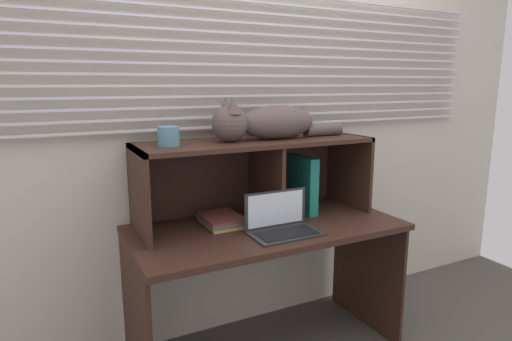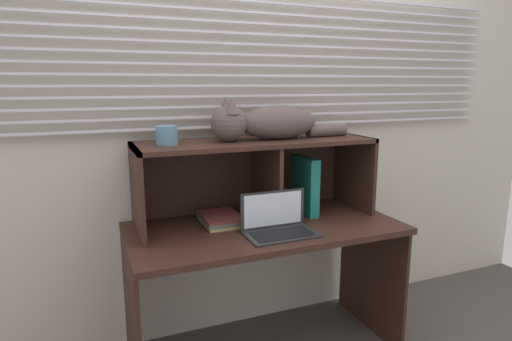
{
  "view_description": "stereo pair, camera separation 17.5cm",
  "coord_description": "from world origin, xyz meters",
  "px_view_note": "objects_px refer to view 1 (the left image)",
  "views": [
    {
      "loc": [
        -0.97,
        -1.61,
        1.4
      ],
      "look_at": [
        0.0,
        0.3,
        0.96
      ],
      "focal_mm": 30.05,
      "sensor_mm": 36.0,
      "label": 1
    },
    {
      "loc": [
        -0.81,
        -1.68,
        1.4
      ],
      "look_at": [
        0.0,
        0.3,
        0.96
      ],
      "focal_mm": 30.05,
      "sensor_mm": 36.0,
      "label": 2
    }
  ],
  "objects_px": {
    "laptop": "(282,224)",
    "book_stack": "(222,220)",
    "binder_upright": "(302,184)",
    "small_basket": "(169,136)",
    "cat": "(265,122)"
  },
  "relations": [
    {
      "from": "cat",
      "to": "laptop",
      "type": "distance_m",
      "value": 0.52
    },
    {
      "from": "binder_upright",
      "to": "laptop",
      "type": "bearing_deg",
      "value": -137.71
    },
    {
      "from": "laptop",
      "to": "binder_upright",
      "type": "xyz_separation_m",
      "value": [
        0.27,
        0.25,
        0.11
      ]
    },
    {
      "from": "cat",
      "to": "book_stack",
      "type": "xyz_separation_m",
      "value": [
        -0.25,
        -0.0,
        -0.48
      ]
    },
    {
      "from": "cat",
      "to": "book_stack",
      "type": "height_order",
      "value": "cat"
    },
    {
      "from": "cat",
      "to": "small_basket",
      "type": "xyz_separation_m",
      "value": [
        -0.5,
        -0.0,
        -0.04
      ]
    },
    {
      "from": "laptop",
      "to": "book_stack",
      "type": "distance_m",
      "value": 0.32
    },
    {
      "from": "laptop",
      "to": "small_basket",
      "type": "xyz_separation_m",
      "value": [
        -0.46,
        0.25,
        0.42
      ]
    },
    {
      "from": "book_stack",
      "to": "small_basket",
      "type": "distance_m",
      "value": 0.5
    },
    {
      "from": "laptop",
      "to": "book_stack",
      "type": "height_order",
      "value": "laptop"
    },
    {
      "from": "laptop",
      "to": "small_basket",
      "type": "height_order",
      "value": "small_basket"
    },
    {
      "from": "book_stack",
      "to": "small_basket",
      "type": "height_order",
      "value": "small_basket"
    },
    {
      "from": "laptop",
      "to": "binder_upright",
      "type": "height_order",
      "value": "binder_upright"
    },
    {
      "from": "cat",
      "to": "small_basket",
      "type": "height_order",
      "value": "cat"
    },
    {
      "from": "small_basket",
      "to": "laptop",
      "type": "bearing_deg",
      "value": -28.23
    }
  ]
}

